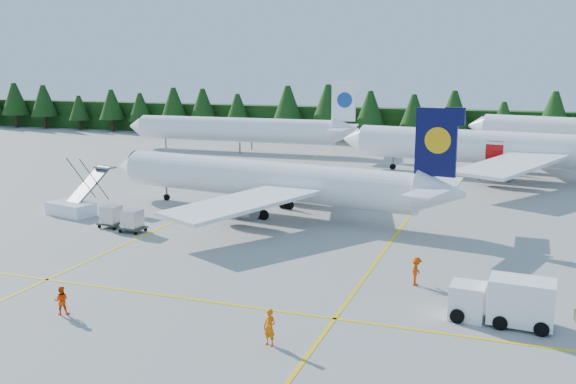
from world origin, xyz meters
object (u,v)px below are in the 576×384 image
(airliner_red, at_px, (492,148))
(airliner_navy, at_px, (256,179))
(airstairs, at_px, (74,205))
(service_truck, at_px, (502,300))

(airliner_red, bearing_deg, airliner_navy, -118.04)
(airstairs, bearing_deg, service_truck, -5.80)
(airliner_navy, height_order, airliner_red, airliner_red)
(airstairs, bearing_deg, airliner_red, 57.27)
(service_truck, bearing_deg, airstairs, 164.74)
(airstairs, distance_m, service_truck, 41.88)
(airliner_navy, xyz_separation_m, service_truck, (23.36, -20.84, -1.89))
(airstairs, xyz_separation_m, service_truck, (39.50, -13.90, 0.42))
(airliner_red, distance_m, service_truck, 49.19)
(airliner_navy, height_order, service_truck, airliner_navy)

